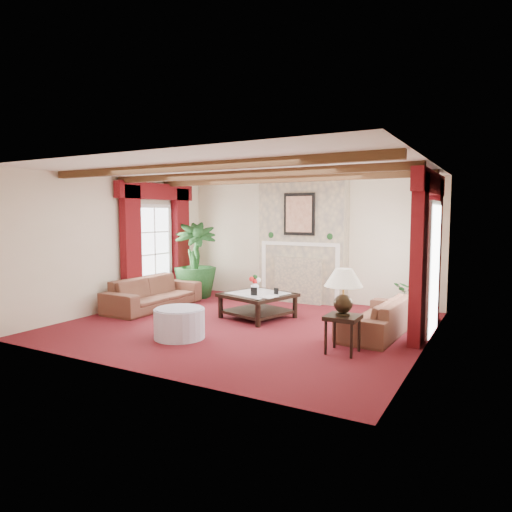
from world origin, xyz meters
The scene contains 23 objects.
floor centered at (0.00, 0.00, 0.00)m, with size 6.00×6.00×0.00m, color #470C13.
ceiling centered at (0.00, 0.00, 2.70)m, with size 6.00×6.00×0.00m, color white.
back_wall centered at (0.00, 2.75, 1.35)m, with size 6.00×0.02×2.70m, color beige.
left_wall centered at (-3.00, 0.00, 1.35)m, with size 0.02×5.50×2.70m, color beige.
right_wall centered at (3.00, 0.00, 1.35)m, with size 0.02×5.50×2.70m, color beige.
ceiling_beams centered at (0.00, 0.00, 2.64)m, with size 6.00×3.00×0.12m, color #3B2113, non-canonical shape.
fireplace centered at (0.00, 2.55, 2.70)m, with size 2.00×0.52×2.70m, color tan, non-canonical shape.
french_door_left centered at (-2.97, 1.00, 2.13)m, with size 0.10×1.10×2.16m, color white, non-canonical shape.
french_door_right centered at (2.97, 1.00, 2.13)m, with size 0.10×1.10×2.16m, color white, non-canonical shape.
curtains_left centered at (-2.86, 1.00, 2.55)m, with size 0.20×2.40×2.55m, color #4B0A0C, non-canonical shape.
curtains_right centered at (2.86, 1.00, 2.55)m, with size 0.20×2.40×2.55m, color #4B0A0C, non-canonical shape.
sofa_left centered at (-2.39, 0.31, 0.43)m, with size 0.65×2.21×0.86m, color #3C1016.
sofa_right centered at (2.20, 0.55, 0.39)m, with size 0.69×2.03×0.78m, color #3C1016.
potted_palm centered at (-2.39, 1.76, 0.49)m, with size 1.91×1.97×0.98m, color black.
small_plant centered at (2.60, 1.84, 0.35)m, with size 0.89×0.97×0.70m, color black.
coffee_table centered at (-0.07, 0.58, 0.23)m, with size 1.14×1.14×0.47m, color black, non-canonical shape.
side_table centered at (2.02, -0.75, 0.27)m, with size 0.46×0.46×0.54m, color black, non-canonical shape.
ottoman centered at (-0.48, -1.24, 0.23)m, with size 0.80×0.80×0.47m, color #AEA9BF.
table_lamp centered at (2.02, -0.75, 0.88)m, with size 0.54×0.54×0.68m, color black, non-canonical shape.
flower_vase centered at (-0.33, 0.93, 0.55)m, with size 0.18×0.19×0.17m, color silver.
book centered at (0.21, 0.31, 0.62)m, with size 0.22×0.06×0.30m, color black.
photo_frame_a centered at (-0.01, 0.32, 0.54)m, with size 0.12×0.02×0.16m, color black, non-canonical shape.
photo_frame_b centered at (0.29, 0.63, 0.53)m, with size 0.10×0.02×0.13m, color black, non-canonical shape.
Camera 1 is at (4.00, -6.84, 1.96)m, focal length 32.00 mm.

